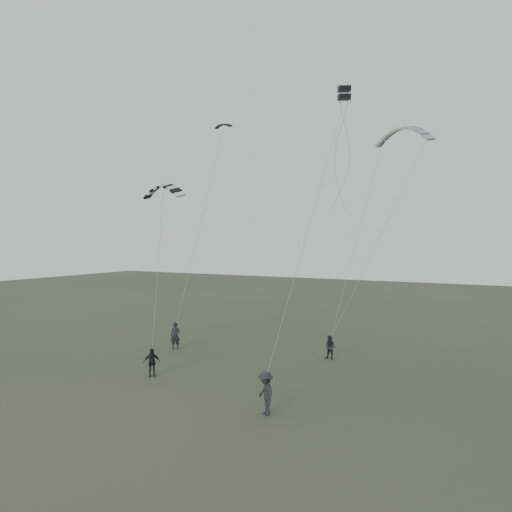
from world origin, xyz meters
The scene contains 9 objects.
ground centered at (0.00, 0.00, 0.00)m, with size 140.00×140.00×0.00m, color #333D2A.
flyer_left centered at (-5.67, 5.32, 0.96)m, with size 0.70×0.46×1.92m, color black.
flyer_right centered at (5.15, 7.72, 0.78)m, with size 0.76×0.59×1.56m, color #222227.
flyer_center centered at (-2.48, -1.02, 0.81)m, with size 0.95×0.39×1.62m, color black.
flyer_far centered at (6.18, -3.46, 0.98)m, with size 1.27×0.73×1.96m, color #232428.
kite_dark_small centered at (-5.59, 11.66, 17.26)m, with size 1.53×0.46×0.51m, color black, non-canonical shape.
kite_pale_large centered at (8.45, 13.69, 15.89)m, with size 4.26×0.96×1.73m, color #9B9DA0, non-canonical shape.
kite_striped centered at (-5.17, 3.46, 11.48)m, with size 3.18×0.79×1.23m, color black, non-canonical shape.
kite_box centered at (7.52, 3.24, 15.85)m, with size 0.64×0.64×0.71m, color black, non-canonical shape.
Camera 1 is at (16.40, -23.14, 7.93)m, focal length 35.00 mm.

